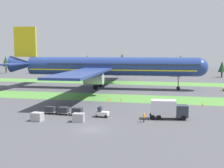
{
  "coord_description": "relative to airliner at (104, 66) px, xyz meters",
  "views": [
    {
      "loc": [
        13.48,
        -44.77,
        12.62
      ],
      "look_at": [
        -3.44,
        30.71,
        4.0
      ],
      "focal_mm": 47.34,
      "sensor_mm": 36.0,
      "label": 1
    }
  ],
  "objects": [
    {
      "name": "uld_container_1",
      "position": [
        7.28,
        -47.53,
        -6.79
      ],
      "size": [
        2.14,
        1.78,
        1.55
      ],
      "primitive_type": "cube",
      "rotation": [
        0.0,
        0.0,
        0.1
      ],
      "color": "#A3A3A8",
      "rests_on": "ground"
    },
    {
      "name": "taxiway_marker_2",
      "position": [
        7.28,
        -24.53,
        -7.32
      ],
      "size": [
        0.44,
        0.44,
        0.49
      ],
      "primitive_type": "cone",
      "color": "orange",
      "rests_on": "ground"
    },
    {
      "name": "grass_strip_near",
      "position": [
        11.02,
        -19.19,
        -7.56
      ],
      "size": [
        320.0,
        13.31,
        0.01
      ],
      "primitive_type": "cube",
      "color": "#4C8438",
      "rests_on": "ground"
    },
    {
      "name": "grass_strip_far",
      "position": [
        11.02,
        19.44,
        -7.56
      ],
      "size": [
        320.0,
        13.31,
        0.01
      ],
      "primitive_type": "cube",
      "color": "#4C8438",
      "rests_on": "ground"
    },
    {
      "name": "taxiway_marker_3",
      "position": [
        30.36,
        -26.0,
        -7.22
      ],
      "size": [
        0.44,
        0.44,
        0.68
      ],
      "primitive_type": "cone",
      "color": "orange",
      "rests_on": "ground"
    },
    {
      "name": "cargo_dolly_lead",
      "position": [
        5.31,
        -42.62,
        -6.65
      ],
      "size": [
        2.27,
        1.61,
        1.55
      ],
      "rotation": [
        0.0,
        0.0,
        -1.62
      ],
      "color": "#A3A3A8",
      "rests_on": "ground"
    },
    {
      "name": "distant_tree_line",
      "position": [
        7.91,
        54.57,
        -0.91
      ],
      "size": [
        200.15,
        10.72,
        12.26
      ],
      "color": "#4C3823",
      "rests_on": "ground"
    },
    {
      "name": "cargo_dolly_second",
      "position": [
        2.41,
        -42.47,
        -6.65
      ],
      "size": [
        2.27,
        1.61,
        1.55
      ],
      "rotation": [
        0.0,
        0.0,
        -1.62
      ],
      "color": "#A3A3A8",
      "rests_on": "ground"
    },
    {
      "name": "taxiway_marker_1",
      "position": [
        7.66,
        -23.36,
        -7.34
      ],
      "size": [
        0.44,
        0.44,
        0.46
      ],
      "primitive_type": "cone",
      "color": "orange",
      "rests_on": "ground"
    },
    {
      "name": "airliner",
      "position": [
        0.0,
        0.0,
        0.0
      ],
      "size": [
        67.95,
        83.23,
        21.13
      ],
      "rotation": [
        0.0,
        0.0,
        -1.52
      ],
      "color": "navy",
      "rests_on": "ground"
    },
    {
      "name": "taxiway_marker_0",
      "position": [
        10.5,
        -23.68,
        -7.25
      ],
      "size": [
        0.44,
        0.44,
        0.64
      ],
      "primitive_type": "cone",
      "color": "orange",
      "rests_on": "ground"
    },
    {
      "name": "ground_crew_marshaller",
      "position": [
        18.77,
        -45.24,
        -6.62
      ],
      "size": [
        0.36,
        0.56,
        1.74
      ],
      "rotation": [
        0.0,
        0.0,
        1.56
      ],
      "color": "black",
      "rests_on": "ground"
    },
    {
      "name": "catering_truck",
      "position": [
        22.91,
        -41.82,
        -5.61
      ],
      "size": [
        7.2,
        3.2,
        3.58
      ],
      "rotation": [
        0.0,
        0.0,
        -1.44
      ],
      "color": "#2D333D",
      "rests_on": "ground"
    },
    {
      "name": "cargo_dolly_third",
      "position": [
        -0.48,
        -42.33,
        -6.65
      ],
      "size": [
        2.27,
        1.61,
        1.55
      ],
      "rotation": [
        0.0,
        0.0,
        -1.62
      ],
      "color": "#A3A3A8",
      "rests_on": "ground"
    },
    {
      "name": "ground_crew_loader",
      "position": [
        22.67,
        -37.34,
        -6.62
      ],
      "size": [
        0.49,
        0.36,
        1.74
      ],
      "rotation": [
        0.0,
        0.0,
        2.59
      ],
      "color": "black",
      "rests_on": "ground"
    },
    {
      "name": "uld_container_0",
      "position": [
        -0.28,
        -48.51,
        -6.79
      ],
      "size": [
        2.11,
        1.73,
        1.55
      ],
      "primitive_type": "cube",
      "rotation": [
        0.0,
        0.0,
        -0.07
      ],
      "color": "#A3A3A8",
      "rests_on": "ground"
    },
    {
      "name": "baggage_tug",
      "position": [
        10.33,
        -42.87,
        -6.75
      ],
      "size": [
        2.66,
        1.43,
        1.97
      ],
      "rotation": [
        0.0,
        0.0,
        -1.62
      ],
      "color": "silver",
      "rests_on": "ground"
    },
    {
      "name": "ground_plane",
      "position": [
        11.02,
        -52.08,
        -7.57
      ],
      "size": [
        400.0,
        400.0,
        0.0
      ],
      "primitive_type": "plane",
      "color": "#47474C"
    }
  ]
}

